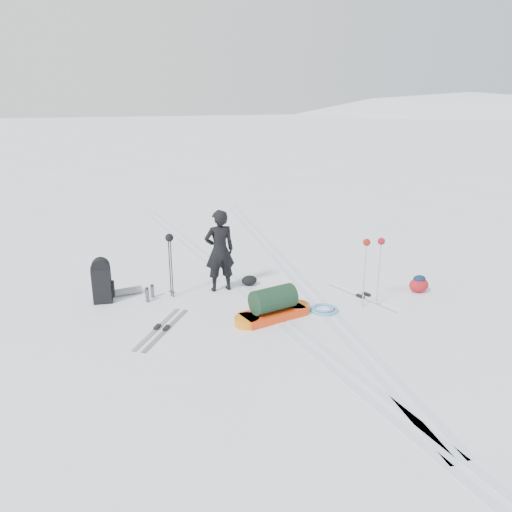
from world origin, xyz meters
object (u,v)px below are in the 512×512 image
object	(u,v)px
expedition_rucksack	(105,281)
ski_poles_black	(170,245)
skier	(220,251)
pulk_sled	(273,306)

from	to	relation	value
expedition_rucksack	ski_poles_black	world-z (taller)	ski_poles_black
skier	expedition_rucksack	xyz separation A→B (m)	(-2.29, 0.23, -0.44)
expedition_rucksack	ski_poles_black	bearing A→B (deg)	-0.39
pulk_sled	ski_poles_black	bearing A→B (deg)	120.78
pulk_sled	expedition_rucksack	bearing A→B (deg)	134.43
skier	ski_poles_black	world-z (taller)	skier
skier	expedition_rucksack	bearing A→B (deg)	-4.90
pulk_sled	expedition_rucksack	xyz separation A→B (m)	(-2.76, 1.93, 0.19)
ski_poles_black	expedition_rucksack	bearing A→B (deg)	-170.93
skier	ski_poles_black	distance (m)	1.04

